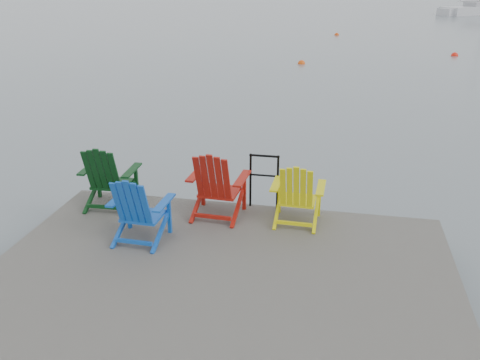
% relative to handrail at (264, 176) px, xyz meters
% --- Properties ---
extents(ground, '(400.00, 400.00, 0.00)m').
position_rel_handrail_xyz_m(ground, '(-0.25, -2.45, -1.04)').
color(ground, slate).
rests_on(ground, ground).
extents(dock, '(6.00, 5.00, 1.40)m').
position_rel_handrail_xyz_m(dock, '(-0.25, -2.45, -0.69)').
color(dock, '#312F2B').
rests_on(dock, ground).
extents(handrail, '(0.48, 0.04, 0.90)m').
position_rel_handrail_xyz_m(handrail, '(0.00, 0.00, 0.00)').
color(handrail, black).
rests_on(handrail, dock).
extents(chair_green, '(0.88, 0.82, 1.07)m').
position_rel_handrail_xyz_m(chair_green, '(-2.45, -0.49, -0.00)').
color(chair_green, black).
rests_on(chair_green, dock).
extents(chair_blue, '(0.83, 0.77, 1.01)m').
position_rel_handrail_xyz_m(chair_blue, '(-1.55, -1.47, -0.03)').
color(chair_blue, '#114EB5').
rests_on(chair_blue, dock).
extents(chair_red, '(0.91, 0.85, 1.10)m').
position_rel_handrail_xyz_m(chair_red, '(-0.66, -0.50, 0.01)').
color(chair_red, '#9F150B').
rests_on(chair_red, dock).
extents(chair_yellow, '(0.81, 0.75, 1.00)m').
position_rel_handrail_xyz_m(chair_yellow, '(0.58, -0.48, -0.04)').
color(chair_yellow, yellow).
rests_on(chair_yellow, dock).
extents(buoy_b, '(0.36, 0.36, 0.36)m').
position_rel_handrail_xyz_m(buoy_b, '(-0.83, 17.37, -1.04)').
color(buoy_b, '#E64E0D').
rests_on(buoy_b, ground).
extents(buoy_c, '(0.37, 0.37, 0.37)m').
position_rel_handrail_xyz_m(buoy_c, '(6.89, 21.51, -1.04)').
color(buoy_c, red).
rests_on(buoy_c, ground).
extents(buoy_d, '(0.33, 0.33, 0.33)m').
position_rel_handrail_xyz_m(buoy_d, '(0.57, 30.06, -1.04)').
color(buoy_d, '#DC440C').
rests_on(buoy_d, ground).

